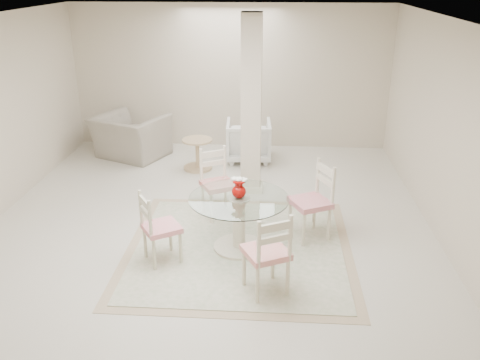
# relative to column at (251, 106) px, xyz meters

# --- Properties ---
(ground) EXTENTS (7.00, 7.00, 0.00)m
(ground) POSITION_rel_column_xyz_m (-0.50, -1.30, -1.35)
(ground) COLOR beige
(ground) RESTS_ON ground
(room_shell) EXTENTS (6.02, 7.02, 2.71)m
(room_shell) POSITION_rel_column_xyz_m (-0.50, -1.30, 0.51)
(room_shell) COLOR beige
(room_shell) RESTS_ON ground
(column) EXTENTS (0.30, 0.30, 2.70)m
(column) POSITION_rel_column_xyz_m (0.00, 0.00, 0.00)
(column) COLOR beige
(column) RESTS_ON ground
(area_rug) EXTENTS (2.81, 2.81, 0.02)m
(area_rug) POSITION_rel_column_xyz_m (-0.05, -1.87, -1.34)
(area_rug) COLOR tan
(area_rug) RESTS_ON ground
(dining_table) EXTENTS (1.21, 1.21, 0.70)m
(dining_table) POSITION_rel_column_xyz_m (-0.05, -1.87, -0.99)
(dining_table) COLOR #F2E0C7
(dining_table) RESTS_ON ground
(red_vase) EXTENTS (0.20, 0.17, 0.26)m
(red_vase) POSITION_rel_column_xyz_m (-0.05, -1.87, -0.53)
(red_vase) COLOR #9C0704
(red_vase) RESTS_ON dining_table
(dining_chair_east) EXTENTS (0.60, 0.60, 1.12)m
(dining_chair_east) POSITION_rel_column_xyz_m (0.89, -1.49, -0.76)
(dining_chair_east) COLOR beige
(dining_chair_east) RESTS_ON ground
(dining_chair_north) EXTENTS (0.58, 0.58, 1.07)m
(dining_chair_north) POSITION_rel_column_xyz_m (-0.43, -0.93, -0.79)
(dining_chair_north) COLOR #F4E4C9
(dining_chair_north) RESTS_ON ground
(dining_chair_west) EXTENTS (0.55, 0.55, 0.99)m
(dining_chair_west) POSITION_rel_column_xyz_m (-0.99, -2.25, -0.83)
(dining_chair_west) COLOR beige
(dining_chair_west) RESTS_ON ground
(dining_chair_south) EXTENTS (0.58, 0.58, 1.07)m
(dining_chair_south) POSITION_rel_column_xyz_m (0.32, -2.82, -0.79)
(dining_chair_south) COLOR beige
(dining_chair_south) RESTS_ON ground
(recliner_taupe) EXTENTS (1.52, 1.45, 0.78)m
(recliner_taupe) POSITION_rel_column_xyz_m (-2.29, 1.39, -0.96)
(recliner_taupe) COLOR gray
(recliner_taupe) RESTS_ON ground
(armchair_white) EXTENTS (0.83, 0.86, 0.74)m
(armchair_white) POSITION_rel_column_xyz_m (-0.11, 1.37, -0.98)
(armchair_white) COLOR white
(armchair_white) RESTS_ON ground
(side_table) EXTENTS (0.52, 0.52, 0.54)m
(side_table) POSITION_rel_column_xyz_m (-0.97, 0.84, -1.10)
(side_table) COLOR tan
(side_table) RESTS_ON ground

